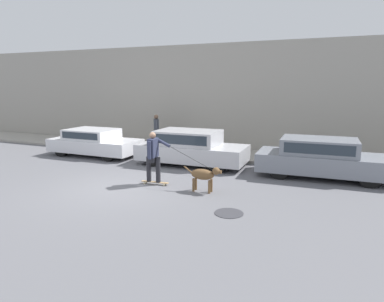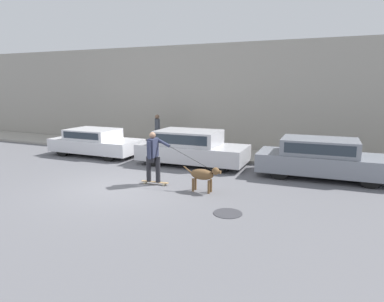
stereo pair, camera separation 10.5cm
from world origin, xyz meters
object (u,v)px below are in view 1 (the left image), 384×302
pedestrian_with_bag (156,130)px  parked_car_2 (322,158)px  parked_car_0 (94,142)px  parked_car_1 (191,148)px  dog (204,175)px  skateboarder (153,155)px

pedestrian_with_bag → parked_car_2: bearing=130.6°
parked_car_0 → parked_car_2: (9.46, -0.00, 0.07)m
parked_car_1 → pedestrian_with_bag: size_ratio=2.67×
dog → skateboarder: 1.78m
pedestrian_with_bag → parked_car_0: bearing=16.4°
parked_car_0 → dog: parked_car_0 is taller
parked_car_0 → skateboarder: skateboarder is taller
dog → skateboarder: bearing=178.3°
parked_car_0 → pedestrian_with_bag: size_ratio=2.53×
parked_car_0 → parked_car_1: parked_car_1 is taller
parked_car_0 → skateboarder: (4.66, -2.96, 0.36)m
parked_car_2 → pedestrian_with_bag: 7.89m
parked_car_0 → pedestrian_with_bag: pedestrian_with_bag is taller
parked_car_1 → parked_car_2: (4.81, -0.00, -0.01)m
parked_car_1 → pedestrian_with_bag: 3.55m
skateboarder → pedestrian_with_bag: (-2.75, 5.19, 0.04)m
pedestrian_with_bag → parked_car_1: bearing=108.0°
parked_car_1 → skateboarder: size_ratio=1.68×
parked_car_1 → parked_car_2: bearing=-1.2°
skateboarder → parked_car_1: bearing=85.0°
parked_car_2 → dog: size_ratio=3.69×
parked_car_1 → dog: bearing=-61.8°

